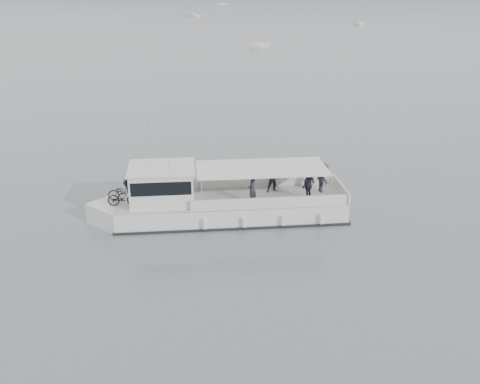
# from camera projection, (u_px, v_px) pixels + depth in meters

# --- Properties ---
(ground) EXTENTS (1400.00, 1400.00, 0.00)m
(ground) POSITION_uv_depth(u_px,v_px,m) (272.00, 222.00, 30.35)
(ground) COLOR slate
(ground) RESTS_ON ground
(tour_boat) EXTENTS (14.80, 6.23, 6.18)m
(tour_boat) POSITION_uv_depth(u_px,v_px,m) (209.00, 202.00, 30.45)
(tour_boat) COLOR silver
(tour_boat) RESTS_ON ground
(moored_fleet) EXTENTS (418.33, 345.18, 10.51)m
(moored_fleet) POSITION_uv_depth(u_px,v_px,m) (233.00, 15.00, 214.24)
(moored_fleet) COLOR silver
(moored_fleet) RESTS_ON ground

